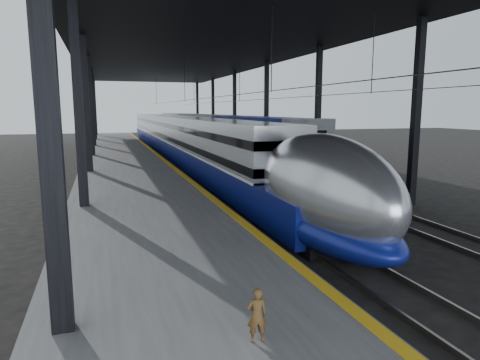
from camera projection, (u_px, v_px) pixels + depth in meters
name	position (u px, v px, depth m)	size (l,w,h in m)	color
ground	(270.00, 256.00, 13.92)	(160.00, 160.00, 0.00)	black
platform	(125.00, 167.00, 31.57)	(6.00, 80.00, 1.00)	#4C4C4F
yellow_strip	(163.00, 159.00, 32.33)	(0.30, 80.00, 0.01)	gold
rails	(229.00, 168.00, 34.05)	(6.52, 80.00, 0.16)	slate
canopy	(195.00, 50.00, 31.80)	(18.00, 75.00, 9.47)	black
tgv_train	(180.00, 140.00, 40.34)	(2.84, 65.20, 4.08)	#B4B7BC
second_train	(207.00, 132.00, 51.36)	(3.03, 56.05, 4.17)	navy
child	(257.00, 315.00, 6.83)	(0.33, 0.22, 0.91)	#533A1B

